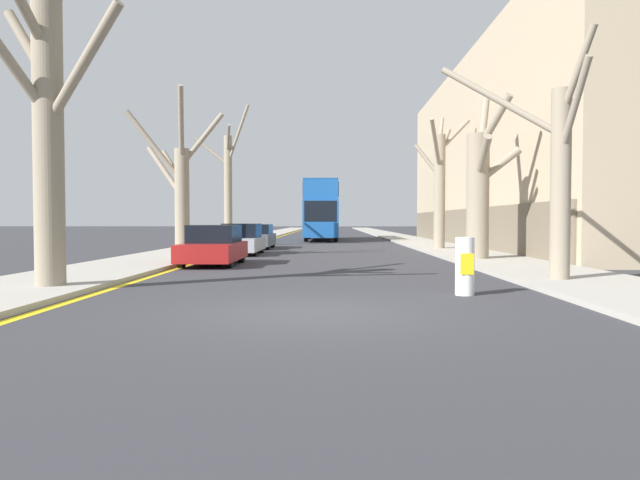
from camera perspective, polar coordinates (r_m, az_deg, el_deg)
ground_plane at (r=9.62m, az=-0.81°, el=-7.24°), size 300.00×300.00×0.00m
sidewalk_left at (r=59.90m, az=-5.45°, el=0.51°), size 3.33×120.00×0.12m
sidewalk_right at (r=59.83m, az=6.96°, el=0.50°), size 3.33×120.00×0.12m
building_facade_right at (r=37.24m, az=21.39°, el=8.00°), size 10.08×33.70×11.14m
kerb_line_stripe at (r=59.72m, az=-3.69°, el=0.46°), size 0.24×120.00×0.01m
street_tree_left_0 at (r=13.93m, az=-25.63°, el=10.38°), size 3.24×3.46×7.44m
street_tree_left_1 at (r=24.51m, az=-13.83°, el=5.11°), size 3.86×3.08×6.82m
street_tree_left_2 at (r=35.25m, az=-9.19°, el=5.54°), size 3.63×2.22×8.43m
street_tree_right_0 at (r=15.04m, az=22.61°, el=6.40°), size 3.04×3.06×5.96m
street_tree_right_1 at (r=22.37m, az=15.69°, el=5.11°), size 1.94×3.18×6.41m
street_tree_right_2 at (r=30.21m, az=11.89°, el=5.65°), size 3.10×4.34×7.19m
double_decker_bus at (r=44.96m, az=0.17°, el=3.24°), size 2.56×10.76×4.53m
parked_car_0 at (r=20.17m, az=-10.58°, el=-0.60°), size 1.80×4.14×1.39m
parked_car_1 at (r=26.26m, az=-7.86°, el=0.01°), size 1.75×4.18×1.41m
parked_car_2 at (r=31.72m, az=-6.31°, el=0.31°), size 1.70×4.47×1.34m
traffic_bollard at (r=12.11m, az=14.28°, el=-2.55°), size 0.39×0.40×1.20m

